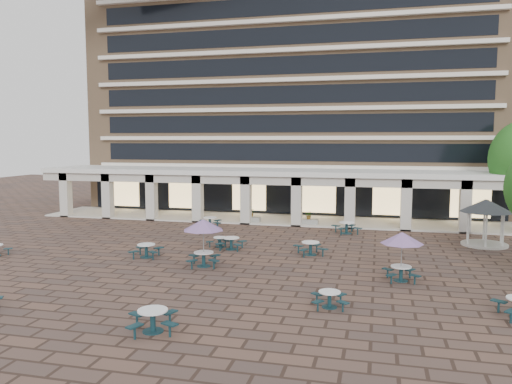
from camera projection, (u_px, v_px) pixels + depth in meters
ground at (226, 260)px, 28.80m from camera, size 120.00×120.00×0.00m
apartment_building at (298, 85)px, 52.09m from camera, size 40.00×15.50×25.20m
retail_arcade at (277, 186)px, 42.78m from camera, size 42.00×6.60×4.40m
picnic_table_2 at (153, 318)px, 17.97m from camera, size 2.25×2.25×0.82m
picnic_table_5 at (231, 242)px, 31.54m from camera, size 1.74×1.74×0.77m
picnic_table_6 at (203, 227)px, 27.12m from camera, size 2.25×2.25×2.60m
picnic_table_7 at (330, 298)px, 20.59m from camera, size 1.70×1.70×0.69m
picnic_table_8 at (146, 249)px, 29.41m from camera, size 1.95×1.95×0.79m
picnic_table_9 at (220, 241)px, 32.26m from camera, size 1.74×1.74×0.65m
picnic_table_10 at (311, 247)px, 30.04m from camera, size 2.21×2.21×0.80m
picnic_table_11 at (402, 240)px, 24.31m from camera, size 2.09×2.09×2.41m
picnic_table_12 at (210, 221)px, 39.46m from camera, size 2.17×2.17×0.82m
picnic_table_13 at (347, 227)px, 36.92m from camera, size 2.35×2.35×0.86m
gazebo at (486, 211)px, 32.55m from camera, size 3.27×3.27×3.04m
planter_left at (251, 217)px, 41.64m from camera, size 1.50×0.60×1.23m
planter_right at (309, 220)px, 40.49m from camera, size 1.50×0.68×1.19m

